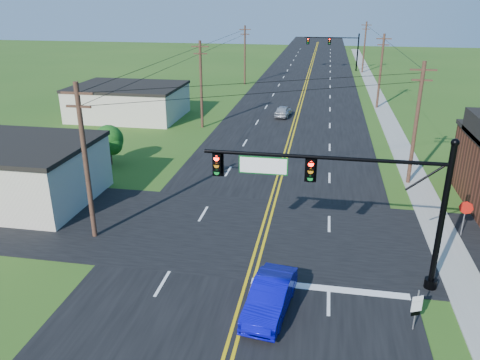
% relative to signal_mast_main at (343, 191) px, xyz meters
% --- Properties ---
extents(road_main, '(16.00, 220.00, 0.04)m').
position_rel_signal_mast_main_xyz_m(road_main, '(-4.34, 42.00, -4.73)').
color(road_main, black).
rests_on(road_main, ground).
extents(road_cross, '(70.00, 10.00, 0.04)m').
position_rel_signal_mast_main_xyz_m(road_cross, '(-4.34, 4.00, -4.73)').
color(road_cross, black).
rests_on(road_cross, ground).
extents(sidewalk, '(2.00, 160.00, 0.08)m').
position_rel_signal_mast_main_xyz_m(sidewalk, '(6.16, 32.00, -4.71)').
color(sidewalk, gray).
rests_on(sidewalk, ground).
extents(signal_mast_main, '(11.30, 0.60, 7.48)m').
position_rel_signal_mast_main_xyz_m(signal_mast_main, '(0.00, 0.00, 0.00)').
color(signal_mast_main, black).
rests_on(signal_mast_main, ground).
extents(signal_mast_far, '(10.98, 0.60, 7.48)m').
position_rel_signal_mast_main_xyz_m(signal_mast_far, '(0.10, 72.00, -0.20)').
color(signal_mast_far, black).
rests_on(signal_mast_far, ground).
extents(cream_bldg_near, '(10.20, 8.20, 4.10)m').
position_rel_signal_mast_main_xyz_m(cream_bldg_near, '(-21.34, 6.00, -2.69)').
color(cream_bldg_near, beige).
rests_on(cream_bldg_near, ground).
extents(cream_bldg_far, '(12.20, 9.20, 3.70)m').
position_rel_signal_mast_main_xyz_m(cream_bldg_far, '(-23.34, 30.00, -2.89)').
color(cream_bldg_far, beige).
rests_on(cream_bldg_far, ground).
extents(utility_pole_left_a, '(1.80, 0.28, 9.00)m').
position_rel_signal_mast_main_xyz_m(utility_pole_left_a, '(-13.84, 2.00, -0.03)').
color(utility_pole_left_a, '#362218').
rests_on(utility_pole_left_a, ground).
extents(utility_pole_left_b, '(1.80, 0.28, 9.00)m').
position_rel_signal_mast_main_xyz_m(utility_pole_left_b, '(-13.84, 27.00, -0.03)').
color(utility_pole_left_b, '#362218').
rests_on(utility_pole_left_b, ground).
extents(utility_pole_left_c, '(1.80, 0.28, 9.00)m').
position_rel_signal_mast_main_xyz_m(utility_pole_left_c, '(-13.84, 54.00, -0.03)').
color(utility_pole_left_c, '#362218').
rests_on(utility_pole_left_c, ground).
extents(utility_pole_right_a, '(1.80, 0.28, 9.00)m').
position_rel_signal_mast_main_xyz_m(utility_pole_right_a, '(5.46, 14.00, -0.03)').
color(utility_pole_right_a, '#362218').
rests_on(utility_pole_right_a, ground).
extents(utility_pole_right_b, '(1.80, 0.28, 9.00)m').
position_rel_signal_mast_main_xyz_m(utility_pole_right_b, '(5.46, 40.00, -0.03)').
color(utility_pole_right_b, '#362218').
rests_on(utility_pole_right_b, ground).
extents(utility_pole_right_c, '(1.80, 0.28, 9.00)m').
position_rel_signal_mast_main_xyz_m(utility_pole_right_c, '(5.46, 70.00, -0.03)').
color(utility_pole_right_c, '#362218').
rests_on(utility_pole_right_c, ground).
extents(tree_left, '(2.40, 2.40, 3.37)m').
position_rel_signal_mast_main_xyz_m(tree_left, '(-18.34, 14.00, -2.59)').
color(tree_left, '#362218').
rests_on(tree_left, ground).
extents(blue_car, '(2.17, 4.70, 1.49)m').
position_rel_signal_mast_main_xyz_m(blue_car, '(-2.92, -3.19, -4.00)').
color(blue_car, '#0908B0').
rests_on(blue_car, ground).
extents(distant_car, '(1.93, 3.98, 1.31)m').
position_rel_signal_mast_main_xyz_m(distant_car, '(-5.74, 33.25, -4.10)').
color(distant_car, '#B2B3B7').
rests_on(distant_car, ground).
extents(route_sign, '(0.46, 0.22, 1.97)m').
position_rel_signal_mast_main_xyz_m(route_sign, '(3.16, -3.35, -3.60)').
color(route_sign, slate).
rests_on(route_sign, ground).
extents(stop_sign, '(0.76, 0.30, 2.22)m').
position_rel_signal_mast_main_xyz_m(stop_sign, '(7.27, 5.84, -3.15)').
color(stop_sign, slate).
rests_on(stop_sign, ground).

